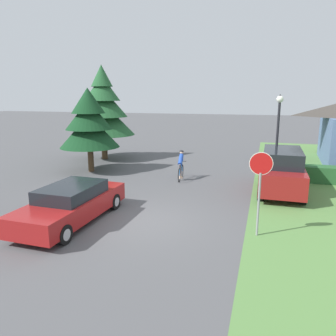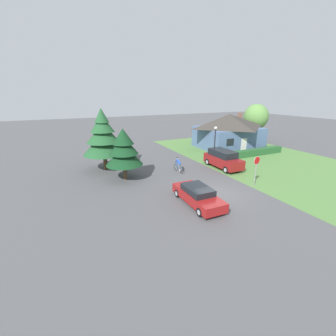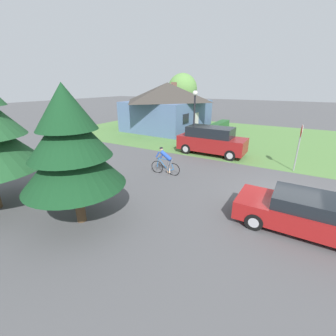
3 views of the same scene
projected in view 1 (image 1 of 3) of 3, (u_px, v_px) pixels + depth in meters
name	position (u px, v px, depth m)	size (l,w,h in m)	color
ground_plane	(139.00, 221.00, 11.55)	(140.00, 140.00, 0.00)	#515154
sedan_left_lane	(72.00, 204.00, 11.35)	(1.93, 4.80, 1.31)	maroon
cyclist	(181.00, 166.00, 17.12)	(0.44, 1.72, 1.54)	black
parked_suv_right	(282.00, 171.00, 14.88)	(1.96, 4.71, 1.94)	maroon
stop_sign	(260.00, 178.00, 9.93)	(0.70, 0.08, 2.67)	gray
street_lamp	(278.00, 125.00, 15.72)	(0.33, 0.33, 4.40)	black
conifer_tall_near	(89.00, 122.00, 18.54)	(3.38, 3.38, 4.77)	#4C3823
conifer_tall_far	(103.00, 108.00, 22.23)	(4.26, 4.26, 6.35)	#4C3823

